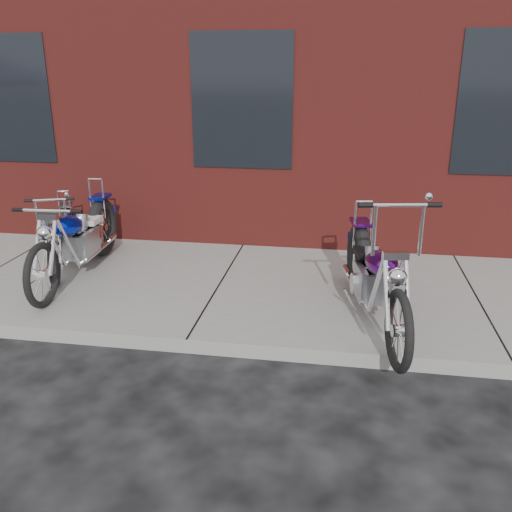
# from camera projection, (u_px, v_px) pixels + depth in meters

# --- Properties ---
(ground) EXTENTS (120.00, 120.00, 0.00)m
(ground) POSITION_uv_depth(u_px,v_px,m) (187.00, 353.00, 5.27)
(ground) COLOR black
(ground) RESTS_ON ground
(sidewalk) EXTENTS (22.00, 3.00, 0.15)m
(sidewalk) POSITION_uv_depth(u_px,v_px,m) (221.00, 288.00, 6.65)
(sidewalk) COLOR gray
(sidewalk) RESTS_ON ground
(building_brick) EXTENTS (22.00, 10.00, 8.00)m
(building_brick) POSITION_uv_depth(u_px,v_px,m) (285.00, 0.00, 11.42)
(building_brick) COLOR maroon
(building_brick) RESTS_ON ground
(chopper_purple) EXTENTS (0.71, 2.50, 1.41)m
(chopper_purple) POSITION_uv_depth(u_px,v_px,m) (375.00, 280.00, 5.47)
(chopper_purple) COLOR black
(chopper_purple) RESTS_ON sidewalk
(chopper_blue) EXTENTS (0.61, 2.52, 1.09)m
(chopper_blue) POSITION_uv_depth(u_px,v_px,m) (78.00, 241.00, 6.71)
(chopper_blue) COLOR black
(chopper_blue) RESTS_ON sidewalk
(chopper_third) EXTENTS (0.83, 1.93, 1.03)m
(chopper_third) POSITION_uv_depth(u_px,v_px,m) (62.00, 239.00, 7.09)
(chopper_third) COLOR black
(chopper_third) RESTS_ON sidewalk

